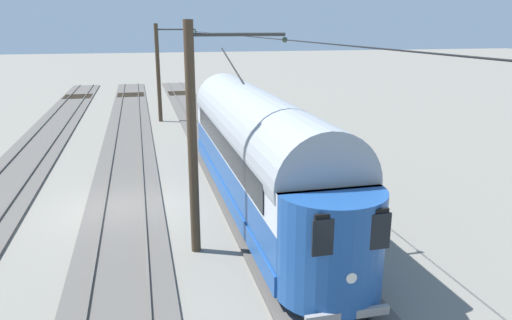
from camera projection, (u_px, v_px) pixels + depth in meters
name	position (u px, v px, depth m)	size (l,w,h in m)	color
ground_plane	(125.00, 208.00, 17.83)	(220.00, 220.00, 0.00)	gray
track_streetcar_siding	(250.00, 194.00, 19.22)	(2.80, 80.00, 0.18)	#56514C
track_adjacent_siding	(125.00, 204.00, 18.11)	(2.80, 80.00, 0.18)	#56514C
vintage_streetcar	(257.00, 147.00, 17.61)	(2.65, 16.68, 5.34)	#1E4C93
catenary_pole_foreground	(159.00, 71.00, 33.22)	(2.91, 0.28, 6.71)	#423323
catenary_pole_mid_near	(195.00, 137.00, 13.58)	(2.91, 0.28, 6.71)	#423323
overhead_wire_run	(276.00, 39.00, 14.16)	(2.71, 45.98, 0.18)	black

